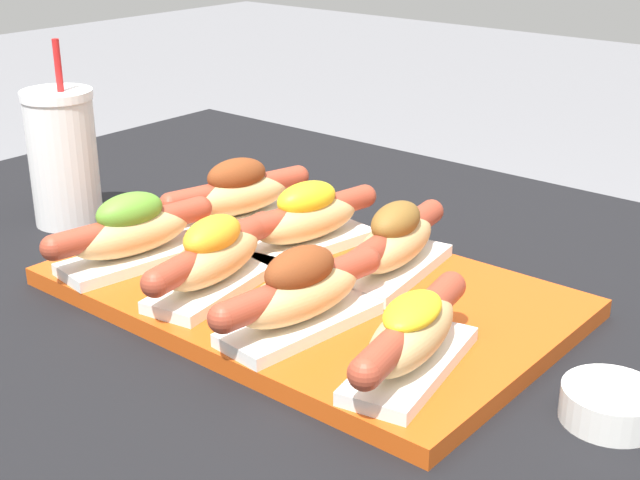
% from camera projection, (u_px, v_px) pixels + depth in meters
% --- Properties ---
extents(serving_tray, '(0.49, 0.31, 0.02)m').
position_uv_depth(serving_tray, '(307.00, 292.00, 0.88)').
color(serving_tray, '#CC4C14').
rests_on(serving_tray, patio_table).
extents(hot_dog_0, '(0.08, 0.19, 0.08)m').
position_uv_depth(hot_dog_0, '(131.00, 232.00, 0.91)').
color(hot_dog_0, white).
rests_on(hot_dog_0, serving_tray).
extents(hot_dog_1, '(0.08, 0.19, 0.08)m').
position_uv_depth(hot_dog_1, '(213.00, 257.00, 0.85)').
color(hot_dog_1, white).
rests_on(hot_dog_1, serving_tray).
extents(hot_dog_2, '(0.08, 0.20, 0.08)m').
position_uv_depth(hot_dog_2, '(300.00, 293.00, 0.77)').
color(hot_dog_2, white).
rests_on(hot_dog_2, serving_tray).
extents(hot_dog_3, '(0.09, 0.19, 0.06)m').
position_uv_depth(hot_dog_3, '(412.00, 335.00, 0.71)').
color(hot_dog_3, white).
rests_on(hot_dog_3, serving_tray).
extents(hot_dog_4, '(0.10, 0.19, 0.08)m').
position_uv_depth(hot_dog_4, '(237.00, 194.00, 1.02)').
color(hot_dog_4, white).
rests_on(hot_dog_4, serving_tray).
extents(hot_dog_5, '(0.08, 0.19, 0.08)m').
position_uv_depth(hot_dog_5, '(307.00, 219.00, 0.95)').
color(hot_dog_5, white).
rests_on(hot_dog_5, serving_tray).
extents(hot_dog_6, '(0.08, 0.19, 0.08)m').
position_uv_depth(hot_dog_6, '(395.00, 242.00, 0.89)').
color(hot_dog_6, white).
rests_on(hot_dog_6, serving_tray).
extents(sauce_bowl, '(0.08, 0.08, 0.03)m').
position_uv_depth(sauce_bowl, '(611.00, 403.00, 0.68)').
color(sauce_bowl, white).
rests_on(sauce_bowl, patio_table).
extents(drink_cup, '(0.08, 0.08, 0.22)m').
position_uv_depth(drink_cup, '(63.00, 157.00, 1.06)').
color(drink_cup, white).
rests_on(drink_cup, patio_table).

